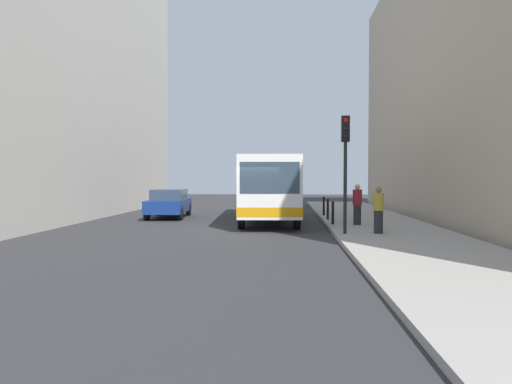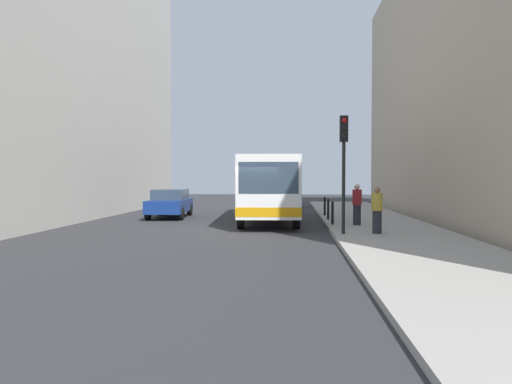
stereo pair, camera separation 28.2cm
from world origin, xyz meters
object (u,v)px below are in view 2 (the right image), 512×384
Objects in this scene: traffic_light at (344,152)px; bollard_near at (332,213)px; bus at (269,185)px; bollard_mid at (328,209)px; pedestrian_mid_sidewalk at (357,204)px; car_beside_bus at (170,203)px; bollard_far at (325,206)px; car_behind_bus at (284,196)px; pedestrian_near_signal at (377,210)px.

traffic_light is 4.14m from bollard_near.
bus reaches higher than bollard_near.
bollard_near is 2.44m from bollard_mid.
pedestrian_mid_sidewalk reaches higher than bollard_near.
car_beside_bus is 4.74× the size of bollard_far.
traffic_light is (2.35, -17.38, 2.22)m from car_behind_bus.
car_beside_bus is at bearing 135.32° from traffic_light.
bollard_near is at bearing 51.30° from pedestrian_near_signal.
pedestrian_mid_sidewalk is (3.24, -14.09, 0.21)m from car_behind_bus.
traffic_light reaches higher than bollard_near.
bollard_far is (0.00, 4.88, 0.00)m from bollard_near.
pedestrian_near_signal is (9.33, -7.84, 0.18)m from car_beside_bus.
bus reaches higher than pedestrian_near_signal.
car_beside_bus is 4.74× the size of bollard_mid.
car_behind_bus is 2.65× the size of pedestrian_mid_sidewalk.
bollard_mid is 2.75m from pedestrian_mid_sidewalk.
pedestrian_mid_sidewalk is at bearing 134.59° from bus.
car_beside_bus is 2.74× the size of pedestrian_near_signal.
bollard_near is 0.58× the size of pedestrian_near_signal.
bollard_far is 0.58× the size of pedestrian_near_signal.
pedestrian_near_signal reaches higher than bollard_mid.
bollard_near is at bearing -90.00° from bollard_far.
pedestrian_mid_sidewalk reaches higher than bollard_far.
car_beside_bus is 2.67× the size of pedestrian_mid_sidewalk.
bollard_far is (-0.10, 8.27, -2.38)m from traffic_light.
traffic_light is 4.32× the size of bollard_mid.
traffic_light is 6.30m from bollard_mid.
bollard_mid is at bearing -90.00° from bollard_far.
car_beside_bus is at bearing 149.91° from bollard_near.
bus reaches higher than bollard_far.
bollard_mid is at bearing 42.16° from pedestrian_near_signal.
car_beside_bus is 4.74× the size of bollard_near.
traffic_light is at bearing -89.02° from bollard_mid.
car_behind_bus reaches higher than bollard_mid.
pedestrian_mid_sidewalk is (1.00, -2.53, 0.37)m from bollard_mid.
bollard_far is at bearing 177.98° from car_beside_bus.
traffic_light reaches higher than pedestrian_near_signal.
bus reaches higher than pedestrian_mid_sidewalk.
bollard_mid is at bearing 160.99° from car_beside_bus.
traffic_light is (8.14, -8.05, 2.22)m from car_beside_bus.
traffic_light reaches higher than bollard_mid.
bus is at bearing 61.08° from pedestrian_near_signal.
bollard_near is 0.56× the size of pedestrian_mid_sidewalk.
pedestrian_near_signal reaches higher than bollard_far.
bollard_near is at bearing 82.20° from pedestrian_mid_sidewalk.
bus is at bearing 44.79° from pedestrian_mid_sidewalk.
car_beside_bus is 8.34m from bollard_mid.
traffic_light is 4.32× the size of bollard_far.
car_behind_bus is at bearing 40.88° from pedestrian_near_signal.
traffic_light reaches higher than bus.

